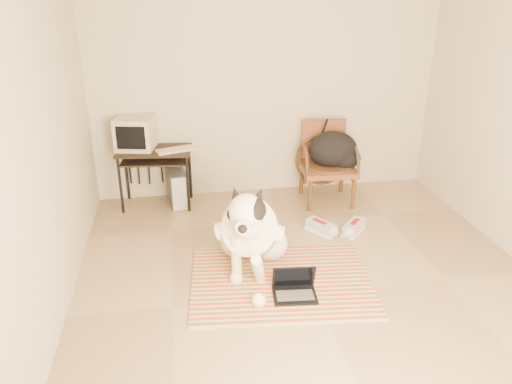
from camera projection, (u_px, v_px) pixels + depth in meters
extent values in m
plane|color=#9D8260|center=(314.00, 293.00, 4.18)|extent=(4.50, 4.50, 0.00)
plane|color=#BFB69D|center=(266.00, 80.00, 5.68)|extent=(4.50, 0.00, 4.50)
plane|color=#BFB69D|center=(35.00, 153.00, 3.34)|extent=(0.00, 4.50, 4.50)
cube|color=#DA4217|center=(288.00, 315.00, 3.89)|extent=(1.56, 0.39, 0.02)
cube|color=#2F6630|center=(284.00, 297.00, 4.11)|extent=(1.56, 0.39, 0.02)
cube|color=#61437B|center=(281.00, 281.00, 4.32)|extent=(1.56, 0.39, 0.02)
cube|color=#E5CE4B|center=(278.00, 266.00, 4.54)|extent=(1.56, 0.39, 0.02)
cube|color=tan|center=(275.00, 253.00, 4.76)|extent=(1.56, 0.39, 0.02)
sphere|color=white|center=(238.00, 241.00, 4.66)|extent=(0.32, 0.32, 0.32)
sphere|color=white|center=(271.00, 243.00, 4.63)|extent=(0.32, 0.32, 0.32)
ellipsoid|color=white|center=(254.00, 240.00, 4.62)|extent=(0.39, 0.36, 0.32)
ellipsoid|color=white|center=(251.00, 229.00, 4.36)|extent=(0.58, 0.81, 0.69)
cylinder|color=white|center=(252.00, 229.00, 4.38)|extent=(0.63, 0.72, 0.63)
sphere|color=white|center=(248.00, 224.00, 4.12)|extent=(0.27, 0.27, 0.27)
sphere|color=white|center=(246.00, 212.00, 3.96)|extent=(0.29, 0.29, 0.29)
ellipsoid|color=black|center=(252.00, 210.00, 3.95)|extent=(0.23, 0.26, 0.21)
cylinder|color=white|center=(244.00, 224.00, 3.86)|extent=(0.16, 0.18, 0.12)
sphere|color=black|center=(243.00, 229.00, 3.78)|extent=(0.07, 0.07, 0.07)
cone|color=black|center=(235.00, 195.00, 3.98)|extent=(0.15, 0.17, 0.18)
cone|color=black|center=(259.00, 196.00, 3.96)|extent=(0.16, 0.16, 0.18)
torus|color=silver|center=(248.00, 220.00, 4.08)|extent=(0.29, 0.20, 0.24)
cylinder|color=white|center=(236.00, 258.00, 4.24)|extent=(0.12, 0.15, 0.44)
cylinder|color=white|center=(258.00, 270.00, 4.12)|extent=(0.19, 0.40, 0.45)
sphere|color=white|center=(236.00, 278.00, 4.29)|extent=(0.11, 0.11, 0.11)
sphere|color=white|center=(259.00, 300.00, 3.99)|extent=(0.12, 0.12, 0.12)
cone|color=black|center=(255.00, 238.00, 4.93)|extent=(0.10, 0.44, 0.11)
cube|color=black|center=(295.00, 296.00, 4.09)|extent=(0.38, 0.28, 0.02)
cube|color=#4B4C4E|center=(295.00, 295.00, 4.08)|extent=(0.32, 0.17, 0.00)
cube|color=black|center=(294.00, 277.00, 4.12)|extent=(0.36, 0.12, 0.23)
cube|color=black|center=(294.00, 277.00, 4.12)|extent=(0.32, 0.10, 0.20)
cube|color=black|center=(154.00, 151.00, 5.53)|extent=(0.85, 0.53, 0.03)
cube|color=black|center=(155.00, 161.00, 5.53)|extent=(0.75, 0.44, 0.02)
cylinder|color=black|center=(120.00, 186.00, 5.47)|extent=(0.03, 0.03, 0.65)
cylinder|color=black|center=(127.00, 173.00, 5.81)|extent=(0.03, 0.03, 0.65)
cylinder|color=black|center=(188.00, 184.00, 5.51)|extent=(0.03, 0.03, 0.65)
cylinder|color=black|center=(190.00, 172.00, 5.85)|extent=(0.03, 0.03, 0.65)
cube|color=#B7A890|center=(135.00, 133.00, 5.49)|extent=(0.47, 0.45, 0.36)
cube|color=black|center=(131.00, 138.00, 5.32)|extent=(0.31, 0.08, 0.25)
cube|color=#B7A890|center=(175.00, 150.00, 5.46)|extent=(0.44, 0.27, 0.03)
cube|color=#4B4C4E|center=(177.00, 187.00, 5.74)|extent=(0.24, 0.45, 0.41)
cube|color=silver|center=(180.00, 194.00, 5.55)|extent=(0.17, 0.04, 0.39)
cube|color=brown|center=(328.00, 169.00, 5.73)|extent=(0.63, 0.61, 0.06)
cylinder|color=#361F0E|center=(328.00, 165.00, 5.72)|extent=(0.56, 0.56, 0.04)
cube|color=brown|center=(323.00, 139.00, 5.87)|extent=(0.52, 0.07, 0.45)
cylinder|color=#361F0E|center=(310.00, 195.00, 5.57)|extent=(0.05, 0.05, 0.37)
cylinder|color=#361F0E|center=(302.00, 179.00, 6.02)|extent=(0.05, 0.05, 0.37)
cylinder|color=#361F0E|center=(353.00, 194.00, 5.62)|extent=(0.05, 0.05, 0.37)
cylinder|color=#361F0E|center=(342.00, 177.00, 6.07)|extent=(0.05, 0.05, 0.37)
ellipsoid|color=black|center=(333.00, 149.00, 5.67)|extent=(0.56, 0.46, 0.42)
ellipsoid|color=black|center=(346.00, 158.00, 5.65)|extent=(0.35, 0.29, 0.24)
cube|color=white|center=(321.00, 231.00, 5.16)|extent=(0.30, 0.35, 0.03)
cube|color=#9C9DA2|center=(321.00, 227.00, 5.14)|extent=(0.29, 0.34, 0.11)
cube|color=#A21915|center=(321.00, 223.00, 5.13)|extent=(0.14, 0.17, 0.02)
cube|color=white|center=(353.00, 231.00, 5.16)|extent=(0.32, 0.33, 0.03)
cube|color=#9C9DA2|center=(354.00, 227.00, 5.14)|extent=(0.31, 0.32, 0.10)
cube|color=#A21915|center=(354.00, 223.00, 5.12)|extent=(0.15, 0.16, 0.02)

